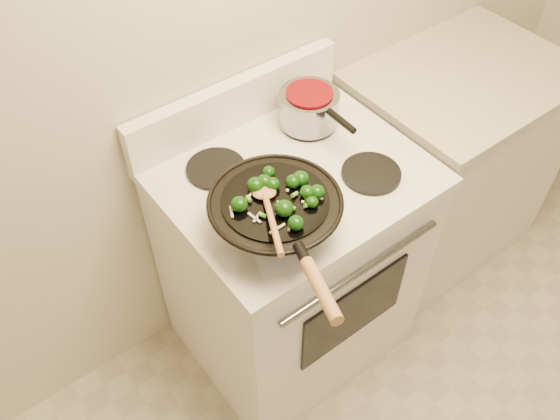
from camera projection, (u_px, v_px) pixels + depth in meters
stove at (291, 262)px, 2.12m from camera, size 0.78×0.67×1.08m
counter_unit at (444, 163)px, 2.49m from camera, size 0.81×0.62×0.91m
wok at (276, 214)px, 1.58m from camera, size 0.36×0.58×0.17m
stirfry at (282, 193)px, 1.54m from camera, size 0.24×0.23×0.04m
wooden_spoon at (269, 209)px, 1.48m from camera, size 0.17×0.27×0.08m
saucepan at (309, 107)px, 1.89m from camera, size 0.19×0.31×0.11m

